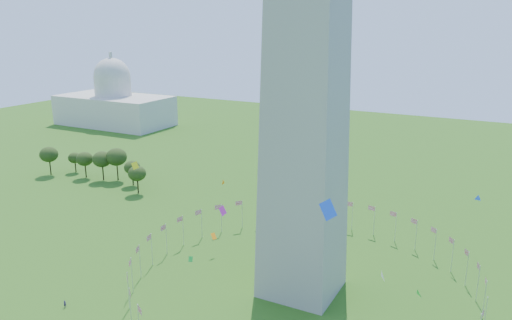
{
  "coord_description": "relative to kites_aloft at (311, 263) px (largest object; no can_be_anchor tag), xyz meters",
  "views": [
    {
      "loc": [
        40.34,
        -49.69,
        61.84
      ],
      "look_at": [
        -4.34,
        35.0,
        35.3
      ],
      "focal_mm": 35.0,
      "sensor_mm": 36.0,
      "label": 1
    }
  ],
  "objects": [
    {
      "name": "flag_ring",
      "position": [
        -12.18,
        25.73,
        -17.05
      ],
      "size": [
        80.24,
        80.24,
        9.0
      ],
      "color": "silver",
      "rests_on": "ground"
    },
    {
      "name": "capitol_building",
      "position": [
        -192.18,
        155.73,
        1.45
      ],
      "size": [
        70.0,
        35.0,
        46.0
      ],
      "primitive_type": null,
      "color": "beige",
      "rests_on": "ground"
    },
    {
      "name": "kites_aloft",
      "position": [
        0.0,
        0.0,
        0.0
      ],
      "size": [
        82.14,
        62.84,
        40.14
      ],
      "color": "white",
      "rests_on": "ground"
    },
    {
      "name": "tree_line_west",
      "position": [
        -117.33,
        66.68,
        -15.88
      ],
      "size": [
        55.49,
        16.3,
        13.04
      ],
      "color": "#334D19",
      "rests_on": "ground"
    }
  ]
}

